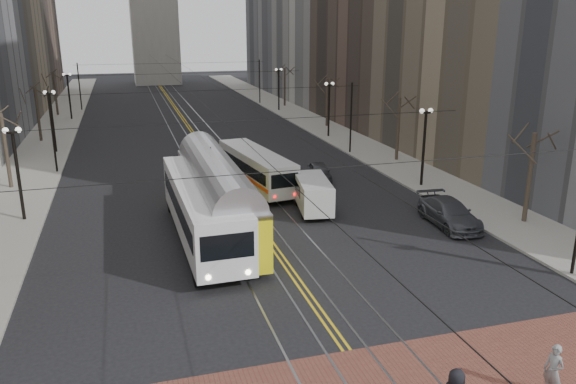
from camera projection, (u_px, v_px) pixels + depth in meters
ground at (337, 337)px, 21.84m from camera, size 260.00×260.00×0.00m
sidewalk_left at (50, 139)px, 59.13m from camera, size 5.00×140.00×0.15m
sidewalk_right at (318, 125)px, 67.23m from camera, size 5.00×140.00×0.15m
streetcar_rails at (193, 132)px, 63.20m from camera, size 4.80×130.00×0.02m
centre_lines at (193, 132)px, 63.20m from camera, size 0.42×130.00×0.01m
lamp_posts at (215, 134)px, 47.46m from camera, size 27.60×57.20×5.60m
street_trees at (204, 121)px, 53.43m from camera, size 31.68×53.28×5.60m
trolley_wires at (204, 112)px, 52.77m from camera, size 25.96×120.00×6.60m
transit_bus at (203, 212)px, 31.13m from camera, size 3.11×13.66×3.40m
streetcar at (217, 202)px, 32.63m from camera, size 2.83×15.10×3.56m
rear_bus at (256, 170)px, 41.56m from camera, size 3.71×10.64×2.72m
cargo_van at (313, 196)px, 36.14m from camera, size 2.66×5.18×2.18m
sedan_grey at (319, 171)px, 43.76m from camera, size 2.21×4.13×1.34m
sedan_parked at (449, 213)px, 33.80m from camera, size 2.49×5.48×1.56m
pedestrian_b at (553, 371)px, 18.17m from camera, size 0.58×0.75×1.82m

